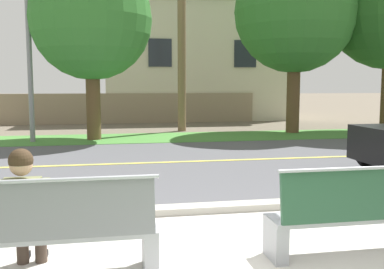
# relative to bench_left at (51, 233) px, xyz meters

# --- Properties ---
(ground_plane) EXTENTS (140.00, 140.00, 0.00)m
(ground_plane) POSITION_rel_bench_left_xyz_m (1.58, 7.57, -0.46)
(ground_plane) COLOR #665B4C
(sidewalk_pavement) EXTENTS (44.00, 3.60, 0.01)m
(sidewalk_pavement) POSITION_rel_bench_left_xyz_m (1.58, -0.03, -0.46)
(sidewalk_pavement) COLOR beige
(sidewalk_pavement) RESTS_ON ground_plane
(curb_edge) EXTENTS (44.00, 0.30, 0.11)m
(curb_edge) POSITION_rel_bench_left_xyz_m (1.58, 1.92, -0.41)
(curb_edge) COLOR #ADA89E
(curb_edge) RESTS_ON ground_plane
(street_asphalt) EXTENTS (52.00, 8.00, 0.01)m
(street_asphalt) POSITION_rel_bench_left_xyz_m (1.58, 6.07, -0.46)
(street_asphalt) COLOR #515156
(street_asphalt) RESTS_ON ground_plane
(road_centre_line) EXTENTS (48.00, 0.14, 0.01)m
(road_centre_line) POSITION_rel_bench_left_xyz_m (1.58, 6.07, -0.45)
(road_centre_line) COLOR #E0CC4C
(road_centre_line) RESTS_ON ground_plane
(far_verge_grass) EXTENTS (48.00, 2.80, 0.02)m
(far_verge_grass) POSITION_rel_bench_left_xyz_m (1.58, 10.92, -0.45)
(far_verge_grass) COLOR #478438
(far_verge_grass) RESTS_ON ground_plane
(bench_left) EXTENTS (1.99, 0.48, 1.01)m
(bench_left) POSITION_rel_bench_left_xyz_m (0.00, 0.00, 0.00)
(bench_left) COLOR #9EA0A8
(bench_left) RESTS_ON ground_plane
(bench_right) EXTENTS (1.99, 0.48, 1.01)m
(bench_right) POSITION_rel_bench_left_xyz_m (3.16, 0.00, 0.00)
(bench_right) COLOR #9EA0A8
(bench_right) RESTS_ON ground_plane
(seated_person_olive) EXTENTS (0.52, 0.68, 1.25)m
(seated_person_olive) POSITION_rel_bench_left_xyz_m (-0.25, 0.17, 0.21)
(seated_person_olive) COLOR #47382D
(seated_person_olive) RESTS_ON ground_plane
(streetlamp) EXTENTS (0.24, 2.10, 7.02)m
(streetlamp) POSITION_rel_bench_left_xyz_m (-1.84, 10.72, 3.55)
(streetlamp) COLOR gray
(streetlamp) RESTS_ON ground_plane
(shade_tree_far_left) EXTENTS (3.92, 3.92, 6.47)m
(shade_tree_far_left) POSITION_rel_bench_left_xyz_m (0.18, 10.72, 3.74)
(shade_tree_far_left) COLOR brown
(shade_tree_far_left) RESTS_ON ground_plane
(shade_tree_left) EXTENTS (4.48, 4.48, 7.39)m
(shade_tree_left) POSITION_rel_bench_left_xyz_m (7.52, 11.51, 4.34)
(shade_tree_left) COLOR brown
(shade_tree_left) RESTS_ON ground_plane
(garden_wall) EXTENTS (13.00, 0.36, 1.40)m
(garden_wall) POSITION_rel_bench_left_xyz_m (0.99, 16.91, 0.24)
(garden_wall) COLOR gray
(garden_wall) RESTS_ON ground_plane
(house_across_street) EXTENTS (9.99, 6.91, 6.59)m
(house_across_street) POSITION_rel_bench_left_xyz_m (5.05, 20.11, 2.88)
(house_across_street) COLOR beige
(house_across_street) RESTS_ON ground_plane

